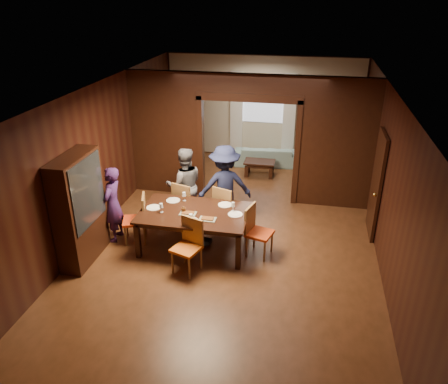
% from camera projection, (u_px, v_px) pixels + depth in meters
% --- Properties ---
extents(floor, '(9.00, 9.00, 0.00)m').
position_uv_depth(floor, '(235.00, 231.00, 8.98)').
color(floor, '#4D2B15').
rests_on(floor, ground).
extents(ceiling, '(5.50, 9.00, 0.02)m').
position_uv_depth(ceiling, '(237.00, 89.00, 7.75)').
color(ceiling, silver).
rests_on(ceiling, room_walls).
extents(room_walls, '(5.52, 9.01, 2.90)m').
position_uv_depth(room_walls, '(250.00, 133.00, 10.01)').
color(room_walls, black).
rests_on(room_walls, floor).
extents(person_purple, '(0.37, 0.56, 1.51)m').
position_uv_depth(person_purple, '(113.00, 205.00, 8.38)').
color(person_purple, '#3D1F5B').
rests_on(person_purple, floor).
extents(person_grey, '(0.97, 0.88, 1.62)m').
position_uv_depth(person_grey, '(185.00, 185.00, 9.08)').
color(person_grey, '#595860').
rests_on(person_grey, floor).
extents(person_navy, '(1.26, 0.98, 1.72)m').
position_uv_depth(person_navy, '(225.00, 186.00, 8.92)').
color(person_navy, '#181C3C').
rests_on(person_navy, floor).
extents(sofa, '(1.87, 0.87, 0.53)m').
position_uv_depth(sofa, '(267.00, 155.00, 12.25)').
color(sofa, '#8EB9BB').
rests_on(sofa, floor).
extents(serving_bowl, '(0.31, 0.31, 0.08)m').
position_uv_depth(serving_bowl, '(204.00, 208.00, 8.16)').
color(serving_bowl, black).
rests_on(serving_bowl, dining_table).
extents(dining_table, '(2.02, 1.26, 0.76)m').
position_uv_depth(dining_table, '(195.00, 229.00, 8.27)').
color(dining_table, black).
rests_on(dining_table, floor).
extents(coffee_table, '(0.80, 0.50, 0.40)m').
position_uv_depth(coffee_table, '(259.00, 168.00, 11.55)').
color(coffee_table, black).
rests_on(coffee_table, floor).
extents(chair_left, '(0.56, 0.56, 0.97)m').
position_uv_depth(chair_left, '(134.00, 219.00, 8.42)').
color(chair_left, red).
rests_on(chair_left, floor).
extents(chair_right, '(0.54, 0.54, 0.97)m').
position_uv_depth(chair_right, '(260.00, 232.00, 7.98)').
color(chair_right, '#D94114').
rests_on(chair_right, floor).
extents(chair_far_l, '(0.55, 0.55, 0.97)m').
position_uv_depth(chair_far_l, '(187.00, 203.00, 9.06)').
color(chair_far_l, red).
rests_on(chair_far_l, floor).
extents(chair_far_r, '(0.56, 0.56, 0.97)m').
position_uv_depth(chair_far_r, '(227.00, 207.00, 8.89)').
color(chair_far_r, '#F24D16').
rests_on(chair_far_r, floor).
extents(chair_near, '(0.56, 0.56, 0.97)m').
position_uv_depth(chair_near, '(186.00, 247.00, 7.51)').
color(chair_near, orange).
rests_on(chair_near, floor).
extents(hutch, '(0.40, 1.20, 2.00)m').
position_uv_depth(hutch, '(80.00, 209.00, 7.67)').
color(hutch, black).
rests_on(hutch, floor).
extents(door_right, '(0.06, 0.90, 2.10)m').
position_uv_depth(door_right, '(377.00, 185.00, 8.50)').
color(door_right, black).
rests_on(door_right, floor).
extents(window_far, '(1.20, 0.03, 1.30)m').
position_uv_depth(window_far, '(263.00, 99.00, 12.20)').
color(window_far, silver).
rests_on(window_far, back_wall).
extents(curtain_left, '(0.35, 0.06, 2.40)m').
position_uv_depth(curtain_left, '(236.00, 114.00, 12.49)').
color(curtain_left, white).
rests_on(curtain_left, back_wall).
extents(curtain_right, '(0.35, 0.06, 2.40)m').
position_uv_depth(curtain_right, '(289.00, 117.00, 12.22)').
color(curtain_right, white).
rests_on(curtain_right, back_wall).
extents(plate_left, '(0.27, 0.27, 0.01)m').
position_uv_depth(plate_left, '(154.00, 208.00, 8.25)').
color(plate_left, white).
rests_on(plate_left, dining_table).
extents(plate_far_l, '(0.27, 0.27, 0.01)m').
position_uv_depth(plate_far_l, '(173.00, 200.00, 8.53)').
color(plate_far_l, silver).
rests_on(plate_far_l, dining_table).
extents(plate_far_r, '(0.27, 0.27, 0.01)m').
position_uv_depth(plate_far_r, '(225.00, 205.00, 8.35)').
color(plate_far_r, white).
rests_on(plate_far_r, dining_table).
extents(plate_right, '(0.27, 0.27, 0.01)m').
position_uv_depth(plate_right, '(235.00, 214.00, 8.00)').
color(plate_right, silver).
rests_on(plate_right, dining_table).
extents(plate_near, '(0.27, 0.27, 0.01)m').
position_uv_depth(plate_near, '(191.00, 221.00, 7.78)').
color(plate_near, white).
rests_on(plate_near, dining_table).
extents(platter_a, '(0.30, 0.20, 0.04)m').
position_uv_depth(platter_a, '(188.00, 213.00, 8.02)').
color(platter_a, gray).
rests_on(platter_a, dining_table).
extents(platter_b, '(0.30, 0.20, 0.04)m').
position_uv_depth(platter_b, '(207.00, 219.00, 7.82)').
color(platter_b, gray).
rests_on(platter_b, dining_table).
extents(wineglass_left, '(0.08, 0.08, 0.18)m').
position_uv_depth(wineglass_left, '(161.00, 208.00, 8.05)').
color(wineglass_left, silver).
rests_on(wineglass_left, dining_table).
extents(wineglass_far, '(0.08, 0.08, 0.18)m').
position_uv_depth(wineglass_far, '(184.00, 196.00, 8.49)').
color(wineglass_far, silver).
rests_on(wineglass_far, dining_table).
extents(wineglass_right, '(0.08, 0.08, 0.18)m').
position_uv_depth(wineglass_right, '(233.00, 207.00, 8.09)').
color(wineglass_right, white).
rests_on(wineglass_right, dining_table).
extents(tumbler, '(0.07, 0.07, 0.14)m').
position_uv_depth(tumbler, '(191.00, 218.00, 7.75)').
color(tumbler, silver).
rests_on(tumbler, dining_table).
extents(condiment_jar, '(0.08, 0.08, 0.11)m').
position_uv_depth(condiment_jar, '(184.00, 210.00, 8.07)').
color(condiment_jar, '#4A2811').
rests_on(condiment_jar, dining_table).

